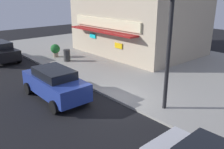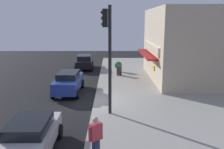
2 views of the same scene
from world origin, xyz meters
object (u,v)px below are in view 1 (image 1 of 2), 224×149
object	(u,v)px
trash_can	(67,55)
parked_car_blue	(55,83)
potted_plant_by_doorway	(55,50)
traffic_light	(169,25)

from	to	relation	value
trash_can	parked_car_blue	world-z (taller)	parked_car_blue
trash_can	potted_plant_by_doorway	size ratio (longest dim) A/B	0.85
trash_can	traffic_light	bearing A→B (deg)	-5.35
trash_can	potted_plant_by_doorway	distance (m)	1.77
potted_plant_by_doorway	parked_car_blue	size ratio (longest dim) A/B	0.25
trash_can	parked_car_blue	size ratio (longest dim) A/B	0.22
trash_can	parked_car_blue	distance (m)	6.77
traffic_light	parked_car_blue	world-z (taller)	traffic_light
traffic_light	potted_plant_by_doorway	size ratio (longest dim) A/B	5.60
trash_can	parked_car_blue	xyz separation A→B (m)	(5.48, -3.98, 0.25)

